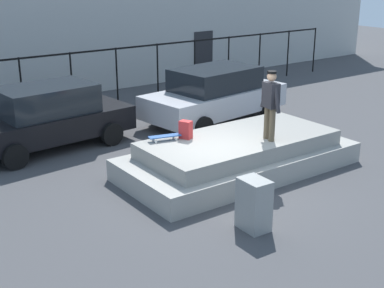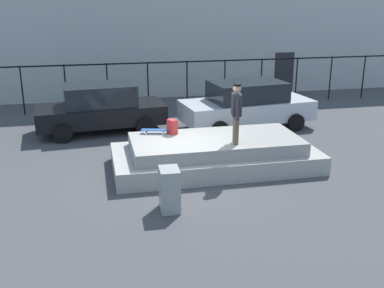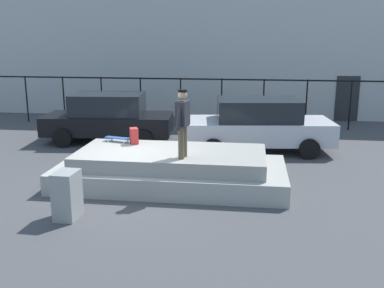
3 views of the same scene
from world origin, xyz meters
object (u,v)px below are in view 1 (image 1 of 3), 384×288
Objects in this scene: skateboard at (165,136)px; utility_box at (254,204)px; car_black_sedan_near at (48,117)px; skateboarder at (271,101)px; backpack at (186,130)px; car_silver_sedan_mid at (215,94)px.

utility_box reaches higher than skateboard.
skateboard is at bearing -68.00° from car_black_sedan_near.
skateboarder is at bearing -55.12° from car_black_sedan_near.
utility_box is (-0.62, -3.10, -0.59)m from backpack.
car_silver_sedan_mid is at bearing 37.68° from skateboard.
skateboard is 4.84m from car_silver_sedan_mid.
backpack is 4.23m from car_black_sedan_near.
car_silver_sedan_mid reaches higher than skateboard.
skateboarder is 2.09m from backpack.
skateboarder is at bearing -112.65° from car_silver_sedan_mid.
backpack is (-1.52, 1.23, -0.72)m from skateboarder.
backpack is (0.49, -0.15, 0.11)m from skateboard.
skateboarder is 0.33× the size of car_silver_sedan_mid.
car_silver_sedan_mid is 4.93× the size of utility_box.
utility_box is (-2.14, -1.87, -1.30)m from skateboarder.
car_silver_sedan_mid is at bearing -71.17° from backpack.
skateboard is at bearing 145.55° from skateboarder.
car_black_sedan_near is (-3.47, 4.98, -0.93)m from skateboarder.
skateboard is (-2.02, 1.38, -0.83)m from skateboarder.
skateboard is 0.53m from backpack.
backpack is 0.09× the size of car_silver_sedan_mid.
utility_box is at bearing -92.19° from skateboard.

